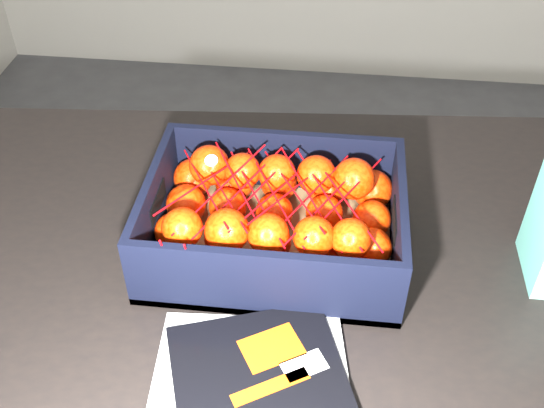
# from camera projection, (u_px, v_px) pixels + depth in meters

# --- Properties ---
(table) EXTENTS (1.26, 0.90, 0.75)m
(table) POSITION_uv_depth(u_px,v_px,m) (271.00, 303.00, 1.04)
(table) COLOR black
(table) RESTS_ON ground
(magazine_stack) EXTENTS (0.30, 0.33, 0.02)m
(magazine_stack) POSITION_uv_depth(u_px,v_px,m) (255.00, 407.00, 0.78)
(magazine_stack) COLOR silver
(magazine_stack) RESTS_ON table
(produce_crate) EXTENTS (0.37, 0.28, 0.12)m
(produce_crate) POSITION_uv_depth(u_px,v_px,m) (274.00, 228.00, 0.97)
(produce_crate) COLOR olive
(produce_crate) RESTS_ON table
(clementine_heap) EXTENTS (0.35, 0.26, 0.11)m
(clementine_heap) POSITION_uv_depth(u_px,v_px,m) (273.00, 216.00, 0.96)
(clementine_heap) COLOR #FF2C05
(clementine_heap) RESTS_ON produce_crate
(mesh_net) EXTENTS (0.31, 0.25, 0.09)m
(mesh_net) POSITION_uv_depth(u_px,v_px,m) (269.00, 196.00, 0.92)
(mesh_net) COLOR #BC070C
(mesh_net) RESTS_ON clementine_heap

